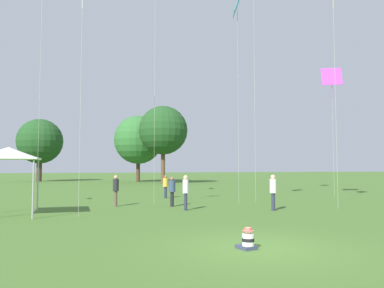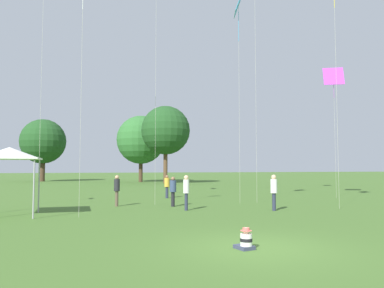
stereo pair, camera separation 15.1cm
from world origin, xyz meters
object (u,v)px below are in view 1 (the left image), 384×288
object	(u,v)px
kite_1	(332,78)
distant_tree_1	(163,130)
seated_toddler	(248,240)
kite_3	(237,8)
person_standing_0	(116,188)
person_standing_2	(186,189)
distant_tree_0	(138,140)
canopy_tent	(8,154)
person_standing_4	(166,185)
distant_tree_2	(40,141)
person_standing_1	(273,189)
person_standing_3	(172,189)

from	to	relation	value
kite_1	distant_tree_1	distance (m)	27.93
seated_toddler	kite_3	xyz separation A→B (m)	(4.99, 11.71, 11.92)
person_standing_0	person_standing_2	world-z (taller)	person_standing_2
seated_toddler	person_standing_2	size ratio (longest dim) A/B	0.33
person_standing_0	distant_tree_1	bearing A→B (deg)	-26.56
kite_1	distant_tree_0	bearing A→B (deg)	175.92
canopy_tent	person_standing_4	bearing A→B (deg)	40.47
person_standing_2	distant_tree_1	size ratio (longest dim) A/B	0.17
person_standing_4	seated_toddler	bearing A→B (deg)	44.69
kite_3	distant_tree_2	xyz separation A→B (m)	(-15.20, 42.24, -5.87)
person_standing_2	person_standing_1	bearing A→B (deg)	135.02
canopy_tent	distant_tree_0	distance (m)	40.09
person_standing_3	distant_tree_2	size ratio (longest dim) A/B	0.17
seated_toddler	person_standing_1	bearing A→B (deg)	43.44
distant_tree_0	distant_tree_1	xyz separation A→B (m)	(2.44, -6.38, 0.91)
canopy_tent	distant_tree_0	bearing A→B (deg)	72.85
person_standing_0	canopy_tent	size ratio (longest dim) A/B	0.56
person_standing_1	person_standing_2	size ratio (longest dim) A/B	1.02
person_standing_0	person_standing_4	xyz separation A→B (m)	(3.96, 4.69, -0.09)
person_standing_0	distant_tree_0	size ratio (longest dim) A/B	0.17
person_standing_4	kite_1	world-z (taller)	kite_1
canopy_tent	distant_tree_2	size ratio (longest dim) A/B	0.32
distant_tree_0	distant_tree_2	distance (m)	15.97
person_standing_4	canopy_tent	world-z (taller)	canopy_tent
person_standing_0	kite_1	size ratio (longest dim) A/B	0.18
person_standing_0	distant_tree_0	world-z (taller)	distant_tree_0
seated_toddler	distant_tree_0	world-z (taller)	distant_tree_0
person_standing_2	distant_tree_0	size ratio (longest dim) A/B	0.18
person_standing_4	distant_tree_1	xyz separation A→B (m)	(5.16, 24.05, 6.33)
person_standing_0	person_standing_1	world-z (taller)	person_standing_1
person_standing_4	person_standing_2	bearing A→B (deg)	44.84
person_standing_0	person_standing_2	size ratio (longest dim) A/B	0.98
person_standing_0	canopy_tent	world-z (taller)	canopy_tent
seated_toddler	distant_tree_1	distance (m)	42.17
kite_3	distant_tree_1	distance (m)	29.77
person_standing_4	distant_tree_0	xyz separation A→B (m)	(2.72, 30.43, 5.42)
kite_1	kite_3	size ratio (longest dim) A/B	0.74
distant_tree_0	canopy_tent	bearing A→B (deg)	-107.15
person_standing_0	person_standing_3	bearing A→B (deg)	-117.44
seated_toddler	distant_tree_2	bearing A→B (deg)	87.54
person_standing_1	person_standing_2	xyz separation A→B (m)	(-4.25, 1.39, -0.01)
seated_toddler	distant_tree_2	size ratio (longest dim) A/B	0.06
person_standing_0	distant_tree_2	size ratio (longest dim) A/B	0.18
person_standing_0	kite_3	world-z (taller)	kite_3
distant_tree_1	kite_1	bearing A→B (deg)	-75.84
kite_3	distant_tree_1	xyz separation A→B (m)	(1.80, 29.31, -4.86)
person_standing_4	distant_tree_1	bearing A→B (deg)	-141.93
distant_tree_0	person_standing_0	bearing A→B (deg)	-100.76
canopy_tent	distant_tree_1	bearing A→B (deg)	65.90
person_standing_1	person_standing_4	bearing A→B (deg)	-61.45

